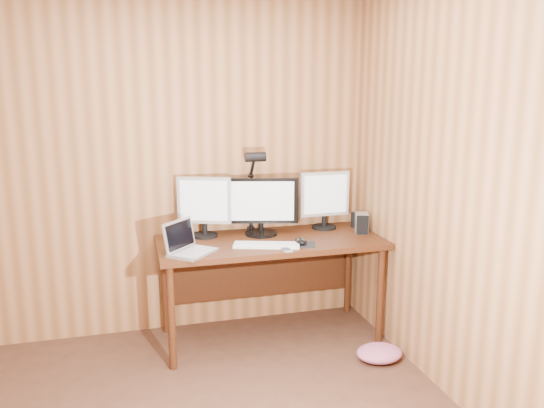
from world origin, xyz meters
name	(u,v)px	position (x,y,z in m)	size (l,w,h in m)	color
room_shell	(140,241)	(0.00, 0.00, 1.25)	(4.00, 4.00, 4.00)	#4C2C1D
desk	(268,253)	(0.93, 1.70, 0.63)	(1.60, 0.70, 0.75)	#3F1D0D
monitor_center	(261,206)	(0.90, 1.77, 0.97)	(0.54, 0.24, 0.43)	black
monitor_left	(204,205)	(0.49, 1.83, 0.99)	(0.38, 0.18, 0.44)	black
monitor_right	(325,198)	(1.42, 1.83, 0.99)	(0.39, 0.19, 0.44)	black
laptop	(187,245)	(0.32, 1.45, 0.80)	(0.37, 0.38, 0.22)	silver
keyboard	(267,245)	(0.86, 1.46, 0.76)	(0.47, 0.27, 0.02)	white
mousepad	(301,244)	(1.10, 1.44, 0.75)	(0.20, 0.16, 0.00)	black
mouse	(301,241)	(1.10, 1.44, 0.77)	(0.07, 0.12, 0.04)	black
hard_drive	(362,223)	(1.64, 1.63, 0.82)	(0.13, 0.16, 0.15)	silver
phone	(286,250)	(0.96, 1.33, 0.76)	(0.07, 0.11, 0.01)	silver
speaker	(354,220)	(1.66, 1.81, 0.81)	(0.05, 0.05, 0.12)	black
desk_lamp	(253,179)	(0.86, 1.86, 1.15)	(0.15, 0.21, 0.65)	black
fabric_pile	(379,353)	(1.55, 1.09, 0.05)	(0.32, 0.26, 0.10)	#BE5C80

